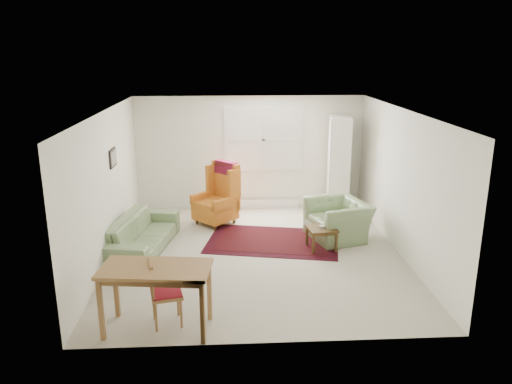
{
  "coord_description": "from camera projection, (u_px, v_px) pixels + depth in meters",
  "views": [
    {
      "loc": [
        -0.48,
        -8.1,
        3.48
      ],
      "look_at": [
        0.0,
        0.3,
        1.05
      ],
      "focal_mm": 35.0,
      "sensor_mm": 36.0,
      "label": 1
    }
  ],
  "objects": [
    {
      "name": "coffee_table",
      "position": [
        321.0,
        238.0,
        8.95
      ],
      "size": [
        0.55,
        0.55,
        0.41
      ],
      "primitive_type": null,
      "rotation": [
        0.0,
        0.0,
        0.12
      ],
      "color": "#463115",
      "rests_on": "ground"
    },
    {
      "name": "desk_chair",
      "position": [
        166.0,
        292.0,
        6.43
      ],
      "size": [
        0.47,
        0.47,
        0.9
      ],
      "primitive_type": null,
      "rotation": [
        0.0,
        0.0,
        1.79
      ],
      "color": "olive",
      "rests_on": "ground"
    },
    {
      "name": "wingback_chair",
      "position": [
        215.0,
        194.0,
        10.1
      ],
      "size": [
        1.07,
        1.06,
        1.27
      ],
      "primitive_type": null,
      "rotation": [
        0.0,
        0.0,
        -0.79
      ],
      "color": "#C86E1E",
      "rests_on": "ground"
    },
    {
      "name": "sofa",
      "position": [
        142.0,
        227.0,
        8.85
      ],
      "size": [
        1.17,
        2.19,
        0.84
      ],
      "primitive_type": "imported",
      "rotation": [
        0.0,
        0.0,
        1.39
      ],
      "color": "#70895B",
      "rests_on": "ground"
    },
    {
      "name": "armchair",
      "position": [
        338.0,
        216.0,
        9.4
      ],
      "size": [
        1.24,
        1.33,
        0.86
      ],
      "primitive_type": "imported",
      "rotation": [
        0.0,
        0.0,
        -1.29
      ],
      "color": "#70895B",
      "rests_on": "ground"
    },
    {
      "name": "room",
      "position": [
        257.0,
        182.0,
        8.61
      ],
      "size": [
        5.04,
        5.54,
        2.51
      ],
      "color": "#BCB4A0",
      "rests_on": "ground"
    },
    {
      "name": "stool",
      "position": [
        229.0,
        211.0,
        10.3
      ],
      "size": [
        0.42,
        0.42,
        0.49
      ],
      "primitive_type": null,
      "rotation": [
        0.0,
        0.0,
        -0.17
      ],
      "color": "white",
      "rests_on": "ground"
    },
    {
      "name": "cabinet",
      "position": [
        339.0,
        165.0,
        10.83
      ],
      "size": [
        0.54,
        0.89,
        2.1
      ],
      "primitive_type": null,
      "rotation": [
        0.0,
        0.0,
        -0.12
      ],
      "color": "white",
      "rests_on": "ground"
    },
    {
      "name": "rug",
      "position": [
        273.0,
        241.0,
        9.33
      ],
      "size": [
        2.66,
        1.99,
        0.02
      ],
      "primitive_type": null,
      "rotation": [
        0.0,
        0.0,
        -0.2
      ],
      "color": "black",
      "rests_on": "ground"
    },
    {
      "name": "desk",
      "position": [
        157.0,
        299.0,
        6.31
      ],
      "size": [
        1.43,
        0.83,
        0.86
      ],
      "primitive_type": null,
      "rotation": [
        0.0,
        0.0,
        -0.12
      ],
      "color": "olive",
      "rests_on": "ground"
    }
  ]
}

